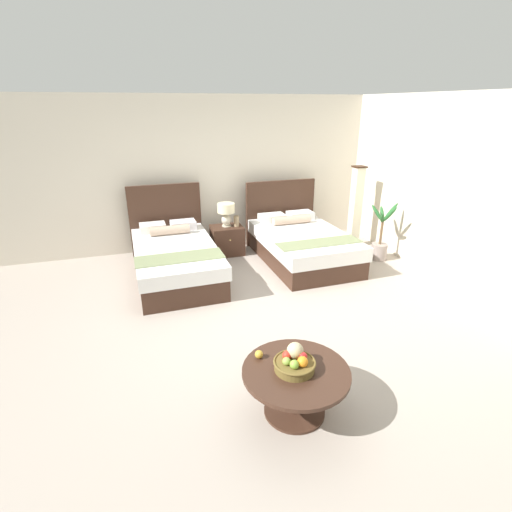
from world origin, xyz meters
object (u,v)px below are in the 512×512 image
bed_near_window (175,257)px  coffee_table (296,381)px  vase (236,221)px  fruit_bowl (295,362)px  loose_apple (259,354)px  bed_near_corner (301,243)px  table_lamp (226,212)px  floor_lamp_corner (356,207)px  nightstand (227,240)px  potted_palm (380,243)px

bed_near_window → coffee_table: bearing=-78.9°
coffee_table → vase: bearing=82.5°
fruit_bowl → coffee_table: bearing=-70.2°
loose_apple → vase: bearing=78.2°
vase → bed_near_corner: bearing=-32.3°
table_lamp → vase: 0.25m
fruit_bowl → floor_lamp_corner: bearing=52.9°
bed_near_window → floor_lamp_corner: size_ratio=1.49×
fruit_bowl → table_lamp: bearing=84.8°
bed_near_window → fruit_bowl: bearing=-78.9°
coffee_table → floor_lamp_corner: (2.71, 3.61, 0.42)m
nightstand → potted_palm: (2.45, -1.05, 0.05)m
table_lamp → vase: (0.17, -0.06, -0.17)m
vase → coffee_table: vase is taller
loose_apple → floor_lamp_corner: bearing=48.6°
nightstand → potted_palm: size_ratio=0.55×
nightstand → vase: (0.17, -0.04, 0.35)m
loose_apple → floor_lamp_corner: size_ratio=0.05×
fruit_bowl → potted_palm: size_ratio=0.36×
bed_near_corner → potted_palm: 1.37m
nightstand → coffee_table: bearing=-95.1°
bed_near_corner → fruit_bowl: bed_near_corner is taller
nightstand → floor_lamp_corner: (2.37, -0.31, 0.49)m
nightstand → loose_apple: bearing=-99.2°
vase → coffee_table: bearing=-97.5°
coffee_table → nightstand: bearing=84.9°
vase → floor_lamp_corner: size_ratio=0.13×
table_lamp → fruit_bowl: (-0.36, -3.93, -0.26)m
bed_near_window → vase: bearing=27.9°
loose_apple → floor_lamp_corner: floor_lamp_corner is taller
bed_near_corner → coffee_table: (-1.49, -3.27, 0.03)m
table_lamp → loose_apple: 3.75m
table_lamp → floor_lamp_corner: bearing=-8.0°
vase → potted_palm: size_ratio=0.19×
bed_near_corner → nightstand: size_ratio=3.85×
vase → fruit_bowl: bearing=-97.7°
nightstand → potted_palm: potted_palm is taller
table_lamp → potted_palm: potted_palm is taller
table_lamp → bed_near_window: bearing=-145.8°
table_lamp → floor_lamp_corner: (2.37, -0.33, -0.03)m
coffee_table → potted_palm: (2.80, 2.87, -0.02)m
bed_near_window → bed_near_corner: bed_near_window is taller
coffee_table → fruit_bowl: size_ratio=2.55×
floor_lamp_corner → table_lamp: bearing=172.0°
bed_near_corner → loose_apple: size_ratio=29.10×
fruit_bowl → loose_apple: (-0.24, 0.23, -0.03)m
bed_near_window → nightstand: (0.99, 0.65, -0.04)m
floor_lamp_corner → fruit_bowl: bearing=-127.1°
potted_palm → fruit_bowl: bearing=-134.5°
vase → fruit_bowl: (-0.52, -3.87, -0.09)m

